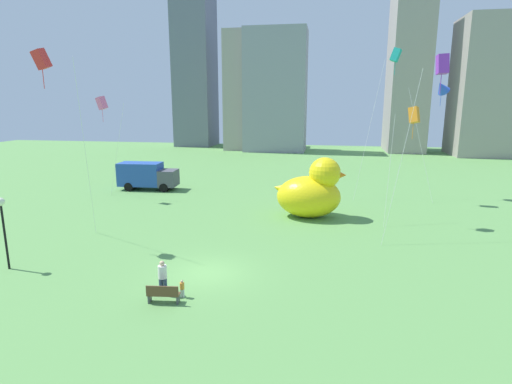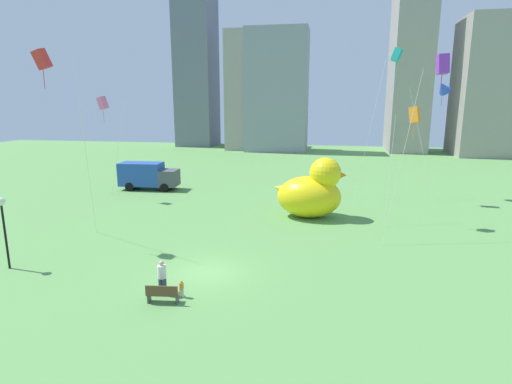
% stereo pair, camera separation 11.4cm
% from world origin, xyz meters
% --- Properties ---
extents(ground_plane, '(140.00, 140.00, 0.00)m').
position_xyz_m(ground_plane, '(0.00, 0.00, 0.00)').
color(ground_plane, '#5F974D').
extents(park_bench, '(1.53, 0.62, 0.90)m').
position_xyz_m(park_bench, '(-0.99, -3.65, 0.47)').
color(park_bench, brown).
rests_on(park_bench, ground).
extents(person_adult, '(0.42, 0.42, 1.70)m').
position_xyz_m(person_adult, '(-1.35, -2.79, 0.94)').
color(person_adult, '#38476B').
rests_on(person_adult, ground).
extents(person_child, '(0.21, 0.21, 0.87)m').
position_xyz_m(person_child, '(-0.34, -2.94, 0.48)').
color(person_child, silver).
rests_on(person_child, ground).
extents(giant_inflatable_duck, '(5.85, 3.76, 4.85)m').
position_xyz_m(giant_inflatable_duck, '(4.95, 12.23, 2.06)').
color(giant_inflatable_duck, yellow).
rests_on(giant_inflatable_duck, ground).
extents(lamppost, '(0.45, 0.45, 4.04)m').
position_xyz_m(lamppost, '(-10.98, -1.38, 3.08)').
color(lamppost, black).
rests_on(lamppost, ground).
extents(box_truck, '(6.20, 2.69, 2.85)m').
position_xyz_m(box_truck, '(-12.60, 19.94, 1.45)').
color(box_truck, '#264CA5').
rests_on(box_truck, ground).
extents(city_skyline, '(62.50, 17.18, 31.11)m').
position_xyz_m(city_skyline, '(5.16, 60.82, 12.86)').
color(city_skyline, slate).
rests_on(city_skyline, ground).
extents(kite_pink, '(2.57, 2.17, 9.63)m').
position_xyz_m(kite_pink, '(-14.23, 15.01, 8.93)').
color(kite_pink, silver).
rests_on(kite_pink, ground).
extents(kite_orange, '(2.19, 2.79, 8.78)m').
position_xyz_m(kite_orange, '(12.12, 11.48, 8.10)').
color(kite_orange, silver).
rests_on(kite_orange, ground).
extents(kite_purple, '(3.19, 3.36, 11.81)m').
position_xyz_m(kite_purple, '(12.58, 6.74, 11.14)').
color(kite_purple, silver).
rests_on(kite_purple, ground).
extents(kite_red, '(3.11, 3.56, 12.19)m').
position_xyz_m(kite_red, '(-10.71, 2.80, 11.45)').
color(kite_red, silver).
rests_on(kite_red, ground).
extents(kite_blue, '(3.81, 3.79, 11.20)m').
position_xyz_m(kite_blue, '(16.32, 21.79, 10.40)').
color(kite_blue, silver).
rests_on(kite_blue, ground).
extents(kite_teal, '(3.59, 3.58, 13.76)m').
position_xyz_m(kite_teal, '(11.66, 19.41, 13.01)').
color(kite_teal, silver).
rests_on(kite_teal, ground).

